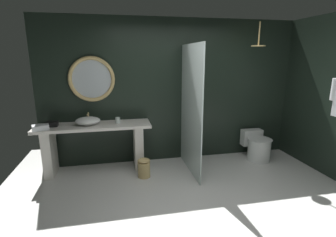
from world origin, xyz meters
The scene contains 13 objects.
ground_plane centered at (0.00, 0.00, 0.00)m, with size 5.76×5.76×0.00m, color silver.
back_wall_panel centered at (0.00, 1.90, 1.30)m, with size 4.80×0.10×2.60m, color black.
side_wall_right centered at (2.35, 0.76, 1.30)m, with size 0.10×2.47×2.60m, color black.
vanity_counter centered at (-1.46, 1.57, 0.52)m, with size 1.87×0.53×0.83m.
vessel_sink centered at (-1.55, 1.58, 0.90)m, with size 0.40×0.33×0.18m.
tumbler_cup centered at (-1.06, 1.59, 0.88)m, with size 0.08×0.08×0.10m, color silver.
tissue_box centered at (-2.10, 1.59, 0.87)m, with size 0.17×0.14×0.08m, color black.
round_wall_mirror centered at (-1.46, 1.81, 1.56)m, with size 0.77×0.07×0.77m.
shower_glass_panel centered at (0.14, 1.27, 1.07)m, with size 0.02×1.16×2.13m, color silver.
rain_shower_head centered at (1.35, 1.40, 2.14)m, with size 0.24×0.24×0.40m.
toilet centered at (1.54, 1.48, 0.25)m, with size 0.44×0.63×0.52m.
waste_bin centered at (-0.68, 1.17, 0.16)m, with size 0.20×0.20×0.32m.
folded_hand_towel centered at (-2.23, 1.40, 0.87)m, with size 0.24×0.16×0.08m, color white.
Camera 1 is at (-1.08, -2.69, 1.93)m, focal length 27.18 mm.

